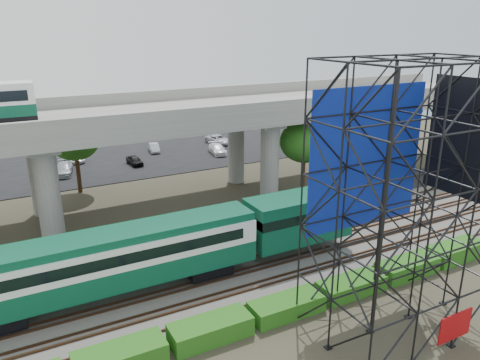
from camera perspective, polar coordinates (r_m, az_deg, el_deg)
ground at (r=32.13m, az=-0.20°, el=-12.65°), size 140.00×140.00×0.00m
ballast_bed at (r=33.62m, az=-1.82°, el=-10.95°), size 90.00×12.00×0.20m
service_road at (r=40.66m, az=-7.15°, el=-5.77°), size 90.00×5.00×0.08m
parking_lot at (r=62.00m, az=-15.03°, el=2.25°), size 90.00×18.00×0.08m
harbor_water at (r=83.05m, az=-18.63°, el=5.89°), size 140.00×40.00×0.03m
rail_tracks at (r=33.53m, az=-1.82°, el=-10.68°), size 90.00×9.52×0.16m
commuter_train at (r=30.53m, az=-11.72°, el=-8.66°), size 29.30×3.06×4.30m
overpass at (r=42.84m, az=-11.71°, el=6.74°), size 80.00×12.00×12.40m
scaffold_tower at (r=26.39m, az=19.32°, el=-2.84°), size 9.36×6.36×15.00m
hedge_strip at (r=29.15m, az=5.71°, el=-15.01°), size 34.60×1.80×1.20m
trees at (r=42.78m, az=-16.05°, el=2.75°), size 40.94×16.94×7.69m
parked_cars at (r=61.57m, az=-13.91°, el=2.86°), size 36.72×9.88×1.31m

